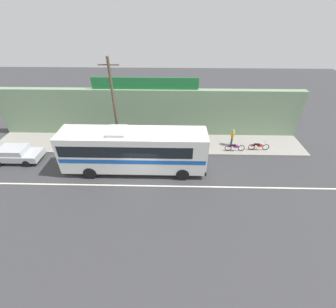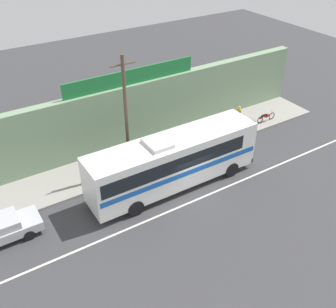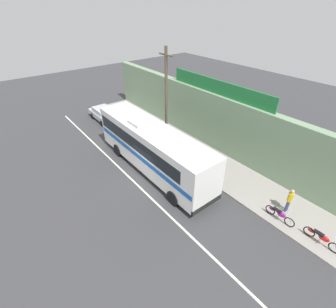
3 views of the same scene
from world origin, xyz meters
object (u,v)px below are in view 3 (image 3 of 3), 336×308
parked_car (104,114)px  utility_pole (166,101)px  motorcycle_black (322,238)px  pedestrian_by_curb (290,199)px  intercity_bus (152,146)px  motorcycle_orange (280,214)px

parked_car → utility_pole: (8.80, 1.70, 3.67)m
motorcycle_black → pedestrian_by_curb: bearing=161.5°
intercity_bus → motorcycle_orange: intercity_bus is taller
parked_car → pedestrian_by_curb: pedestrian_by_curb is taller
parked_car → motorcycle_orange: (19.44, 1.82, -0.17)m
parked_car → pedestrian_by_curb: size_ratio=2.50×
motorcycle_black → utility_pole: bearing=-178.5°
intercity_bus → motorcycle_orange: size_ratio=6.25×
intercity_bus → pedestrian_by_curb: bearing=23.4°
parked_car → utility_pole: size_ratio=0.51×
motorcycle_black → parked_car: bearing=-174.6°
utility_pole → motorcycle_orange: (10.64, 0.12, -3.84)m
parked_car → utility_pole: 9.68m
motorcycle_black → motorcycle_orange: 2.28m
parked_car → intercity_bus: bearing=-5.4°
intercity_bus → utility_pole: (-1.73, 2.70, 2.34)m
intercity_bus → motorcycle_orange: (8.92, 2.82, -1.50)m
utility_pole → motorcycle_black: utility_pole is taller
intercity_bus → utility_pole: utility_pole is taller
utility_pole → intercity_bus: bearing=-57.4°
parked_car → motorcycle_black: parked_car is taller
intercity_bus → utility_pole: size_ratio=1.39×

